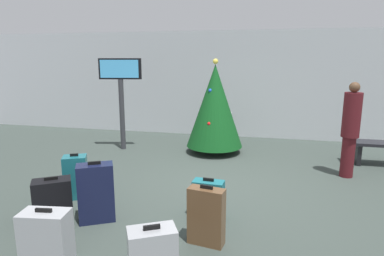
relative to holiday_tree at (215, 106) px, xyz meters
name	(u,v)px	position (x,y,z in m)	size (l,w,h in m)	color
ground_plane	(217,185)	(0.38, -2.00, -1.08)	(16.00, 16.00, 0.00)	#38423D
back_wall	(239,84)	(0.38, 1.81, 0.35)	(16.00, 0.20, 2.86)	#B7BCC1
holiday_tree	(215,106)	(0.00, 0.00, 0.00)	(1.27, 1.27, 2.13)	#4C3319
flight_info_kiosk	(121,86)	(-2.18, -0.20, 0.42)	(0.97, 0.28, 2.13)	#333338
traveller_0	(351,128)	(2.62, -1.05, -0.16)	(0.36, 0.36, 1.73)	#4C1419
suitcase_0	(208,199)	(0.43, -3.17, -0.82)	(0.43, 0.24, 0.55)	#19606B
suitcase_1	(96,193)	(-0.99, -3.63, -0.69)	(0.52, 0.44, 0.82)	#141938
suitcase_2	(206,216)	(0.53, -3.86, -0.74)	(0.44, 0.24, 0.72)	brown
suitcase_4	(46,237)	(-1.05, -4.58, -0.80)	(0.53, 0.34, 0.61)	#9EA0A5
suitcase_5	(53,198)	(-1.62, -3.67, -0.81)	(0.56, 0.51, 0.57)	black
suitcase_6	(76,177)	(-1.68, -3.01, -0.75)	(0.43, 0.39, 0.71)	#19606B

